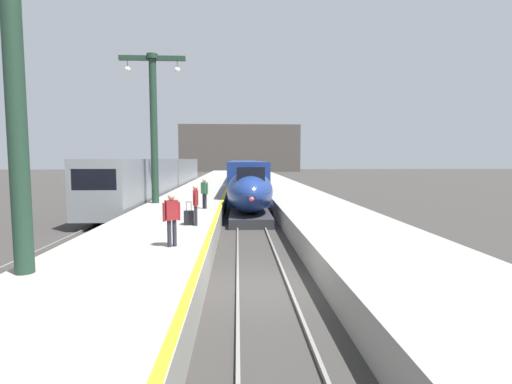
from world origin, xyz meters
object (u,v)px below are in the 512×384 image
at_px(highspeed_train_main, 245,177).
at_px(passenger_near_edge, 196,202).
at_px(passenger_far_waiting, 172,215).
at_px(station_column_near, 14,26).
at_px(rolling_suitcase, 189,218).
at_px(passenger_mid_platform, 204,191).
at_px(station_column_mid, 154,114).
at_px(regional_train_adjacent, 163,176).

distance_m(highspeed_train_main, passenger_near_edge, 22.74).
bearing_deg(passenger_far_waiting, passenger_near_edge, 85.04).
xyz_separation_m(highspeed_train_main, station_column_near, (-5.85, -29.03, 4.92)).
distance_m(station_column_near, rolling_suitcase, 9.05).
bearing_deg(rolling_suitcase, highspeed_train_main, 82.96).
distance_m(passenger_near_edge, passenger_mid_platform, 5.32).
bearing_deg(station_column_near, passenger_far_waiting, 40.81).
xyz_separation_m(passenger_mid_platform, passenger_far_waiting, (-0.23, -9.13, 0.00)).
distance_m(passenger_mid_platform, passenger_far_waiting, 9.13).
xyz_separation_m(highspeed_train_main, station_column_mid, (-5.90, -14.40, 4.61)).
relative_size(regional_train_adjacent, station_column_mid, 4.01).
relative_size(passenger_mid_platform, passenger_far_waiting, 1.00).
distance_m(passenger_near_edge, passenger_far_waiting, 3.82).
bearing_deg(passenger_mid_platform, rolling_suitcase, -92.17).
relative_size(highspeed_train_main, passenger_far_waiting, 22.36).
distance_m(passenger_mid_platform, rolling_suitcase, 5.28).
height_order(regional_train_adjacent, passenger_mid_platform, regional_train_adjacent).
relative_size(highspeed_train_main, station_column_near, 3.98).
bearing_deg(rolling_suitcase, passenger_near_edge, -16.66).
xyz_separation_m(station_column_near, passenger_near_edge, (3.36, 6.42, -4.81)).
relative_size(regional_train_adjacent, rolling_suitcase, 37.27).
bearing_deg(passenger_near_edge, rolling_suitcase, 163.34).
relative_size(passenger_near_edge, rolling_suitcase, 1.72).
relative_size(station_column_near, passenger_near_edge, 5.62).
bearing_deg(passenger_far_waiting, regional_train_adjacent, 101.50).
xyz_separation_m(regional_train_adjacent, rolling_suitcase, (5.32, -22.08, -0.77)).
bearing_deg(passenger_far_waiting, rolling_suitcase, 89.50).
height_order(passenger_near_edge, passenger_mid_platform, same).
bearing_deg(station_column_near, regional_train_adjacent, 94.51).
distance_m(regional_train_adjacent, passenger_near_edge, 22.87).
xyz_separation_m(passenger_far_waiting, rolling_suitcase, (0.03, 3.90, -0.69)).
bearing_deg(highspeed_train_main, passenger_near_edge, -96.27).
xyz_separation_m(station_column_near, station_column_mid, (-0.05, 14.63, -0.31)).
bearing_deg(rolling_suitcase, station_column_mid, 111.03).
bearing_deg(passenger_near_edge, station_column_mid, 112.61).
height_order(passenger_near_edge, passenger_far_waiting, same).
height_order(highspeed_train_main, passenger_near_edge, highspeed_train_main).
bearing_deg(station_column_mid, passenger_mid_platform, -40.99).
distance_m(highspeed_train_main, regional_train_adjacent, 8.11).
relative_size(highspeed_train_main, passenger_mid_platform, 22.36).
distance_m(regional_train_adjacent, passenger_far_waiting, 26.51).
xyz_separation_m(regional_train_adjacent, passenger_far_waiting, (5.29, -25.98, -0.09)).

